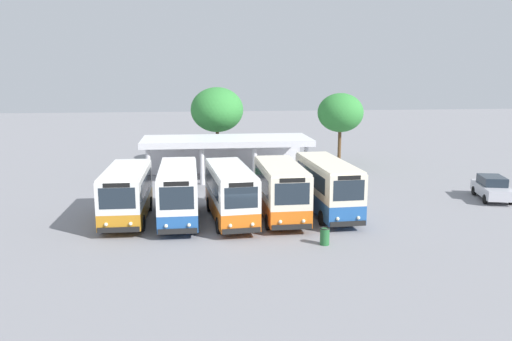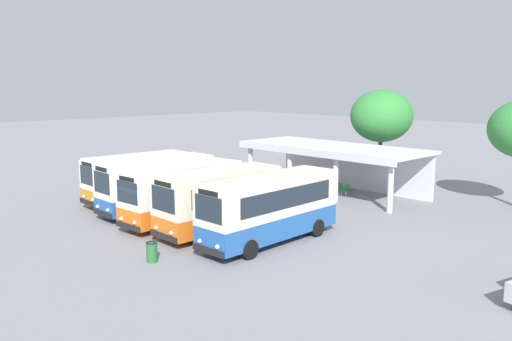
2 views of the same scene
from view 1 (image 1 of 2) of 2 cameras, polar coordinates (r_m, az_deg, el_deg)
The scene contains 15 objects.
ground_plane at distance 28.42m, azimuth -2.33°, elevation -7.03°, with size 180.00×180.00×0.00m, color gray.
city_bus_nearest_orange at distance 31.38m, azimuth -14.10°, elevation -2.32°, with size 2.50×7.15×3.16m.
city_bus_second_in_row at distance 30.63m, azimuth -8.57°, elevation -2.31°, with size 2.32×7.39×3.29m.
city_bus_middle_cream at distance 30.49m, azimuth -2.86°, elevation -2.32°, with size 2.77×7.72×3.22m.
city_bus_fourth_amber at distance 30.95m, azimuth 2.75°, elevation -2.03°, with size 2.47×7.15×3.32m.
city_bus_fifth_blue at distance 32.22m, azimuth 7.89°, elevation -1.59°, with size 2.50×8.11×3.34m.
parked_car_flank at distance 39.31m, azimuth 24.65°, elevation -1.75°, with size 2.66×4.39×1.62m.
terminal_canopy at distance 43.25m, azimuth -3.32°, elevation 2.71°, with size 13.75×5.47×3.40m.
waiting_chair_end_by_column at distance 42.47m, azimuth -3.41°, elevation -0.32°, with size 0.45×0.45×0.86m.
waiting_chair_second_from_end at distance 42.64m, azimuth -2.61°, elevation -0.26°, with size 0.45×0.45×0.86m.
waiting_chair_middle_seat at distance 42.63m, azimuth -1.79°, elevation -0.26°, with size 0.45×0.45×0.86m.
waiting_chair_fourth_seat at distance 42.72m, azimuth -0.99°, elevation -0.23°, with size 0.45×0.45×0.86m.
roadside_tree_behind_canopy at distance 49.15m, azimuth -4.33°, elevation 6.71°, with size 4.97×4.97×7.33m.
roadside_tree_east_of_canopy at distance 49.25m, azimuth 9.31°, elevation 6.31°, with size 4.29×4.29×6.80m.
litter_bin_apron at distance 26.82m, azimuth 7.61°, elevation -7.20°, with size 0.49×0.49×0.90m.
Camera 1 is at (-2.11, -26.97, 8.71)m, focal length 36.19 mm.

